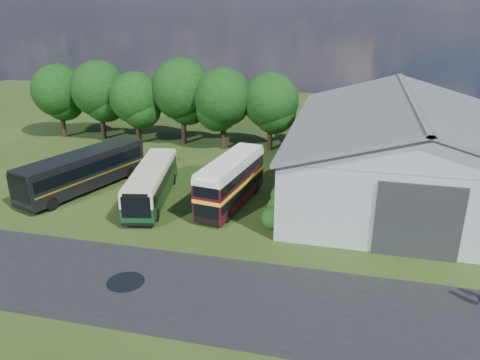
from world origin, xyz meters
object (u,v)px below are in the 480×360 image
(bus_green_single, at_px, (152,183))
(bus_dark_single, at_px, (83,171))
(bus_maroon_double, at_px, (231,182))
(storage_shed, at_px, (405,143))

(bus_green_single, distance_m, bus_dark_single, 6.73)
(bus_maroon_double, bearing_deg, storage_shed, 35.28)
(bus_green_single, height_order, bus_maroon_double, bus_maroon_double)
(storage_shed, xyz_separation_m, bus_maroon_double, (-13.37, -6.73, -2.24))
(bus_green_single, bearing_deg, storage_shed, 9.20)
(bus_dark_single, bearing_deg, storage_shed, 33.18)
(bus_dark_single, bearing_deg, bus_green_single, 11.99)
(bus_green_single, bearing_deg, bus_dark_single, 161.41)
(storage_shed, xyz_separation_m, bus_green_single, (-19.77, -7.54, -2.62))
(bus_green_single, xyz_separation_m, bus_dark_single, (-6.68, 0.81, 0.21))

